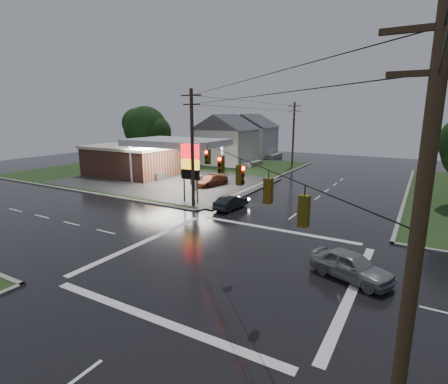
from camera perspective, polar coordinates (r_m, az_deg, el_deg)
The scene contains 14 objects.
ground at distance 21.67m, azimuth 1.36°, elevation -11.33°, with size 120.00×120.00×0.00m, color black.
grass_nw at distance 56.70m, azimuth -9.15°, elevation 3.72°, with size 36.00×36.00×0.08m, color #1D3116.
gas_station at distance 51.45m, azimuth -13.40°, elevation 5.44°, with size 26.20×18.00×5.60m.
pylon_sign at distance 34.61m, azimuth -5.55°, elevation 4.71°, with size 2.00×0.35×6.00m.
utility_pole_nw at distance 33.02m, azimuth -5.20°, elevation 7.32°, with size 2.20×0.32×11.00m.
utility_pole_se at distance 8.47m, azimuth 28.54°, elevation -10.67°, with size 2.20×0.32×11.00m.
utility_pole_n at distance 58.61m, azimuth 11.25°, elevation 9.28°, with size 2.20×0.32×10.50m.
traffic_signals at distance 19.89m, azimuth 1.48°, elevation 5.93°, with size 26.87×26.87×1.47m.
house_near at distance 61.58m, azimuth 0.35°, elevation 8.69°, with size 11.05×8.48×8.60m.
house_far at distance 72.65m, azimuth 4.41°, elevation 9.29°, with size 11.05×8.48×8.60m.
tree_nw_behind at distance 64.22m, azimuth -12.60°, elevation 10.15°, with size 8.93×7.60×10.00m.
car_north at distance 32.77m, azimuth 1.17°, elevation -1.67°, with size 1.39×3.99×1.31m, color black.
car_crossing at distance 20.54m, azimuth 20.05°, elevation -11.22°, with size 1.82×4.52×1.54m, color gray.
car_pump at distance 42.86m, azimuth -2.19°, elevation 1.86°, with size 1.99×4.88×1.42m, color #572313.
Camera 1 is at (9.45, -17.36, 8.88)m, focal length 28.00 mm.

